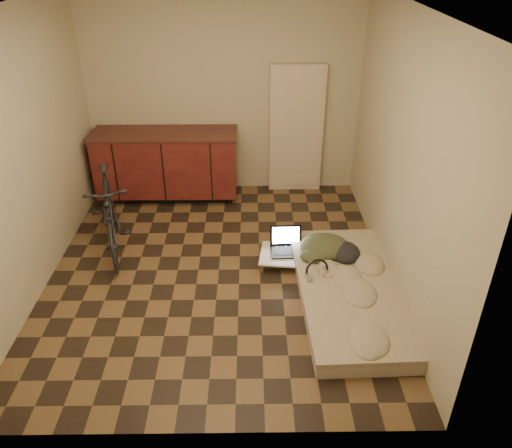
{
  "coord_description": "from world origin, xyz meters",
  "views": [
    {
      "loc": [
        0.34,
        -4.32,
        3.13
      ],
      "look_at": [
        0.4,
        0.02,
        0.55
      ],
      "focal_mm": 35.0,
      "sensor_mm": 36.0,
      "label": 1
    }
  ],
  "objects_px": {
    "bicycle": "(109,209)",
    "laptop": "(287,246)",
    "futon": "(349,292)",
    "lap_desk": "(293,255)"
  },
  "relations": [
    {
      "from": "laptop",
      "to": "futon",
      "type": "bearing_deg",
      "value": -52.8
    },
    {
      "from": "laptop",
      "to": "lap_desk",
      "type": "bearing_deg",
      "value": -52.76
    },
    {
      "from": "bicycle",
      "to": "laptop",
      "type": "xyz_separation_m",
      "value": [
        1.93,
        -0.25,
        -0.33
      ]
    },
    {
      "from": "bicycle",
      "to": "lap_desk",
      "type": "relative_size",
      "value": 2.04
    },
    {
      "from": "lap_desk",
      "to": "laptop",
      "type": "bearing_deg",
      "value": 136.43
    },
    {
      "from": "bicycle",
      "to": "laptop",
      "type": "distance_m",
      "value": 1.97
    },
    {
      "from": "futon",
      "to": "lap_desk",
      "type": "relative_size",
      "value": 2.7
    },
    {
      "from": "bicycle",
      "to": "laptop",
      "type": "bearing_deg",
      "value": -22.69
    },
    {
      "from": "lap_desk",
      "to": "bicycle",
      "type": "bearing_deg",
      "value": 177.37
    },
    {
      "from": "bicycle",
      "to": "laptop",
      "type": "height_order",
      "value": "bicycle"
    }
  ]
}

